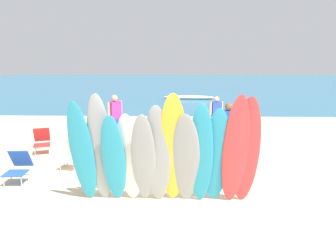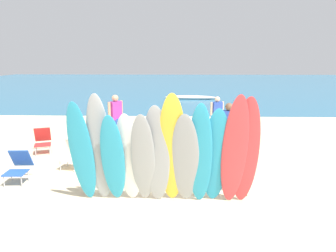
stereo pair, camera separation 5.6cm
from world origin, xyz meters
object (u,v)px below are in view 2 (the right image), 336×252
surfboard_teal_9 (216,157)px  surfboard_red_11 (245,153)px  beach_chair_red (19,165)px  distant_boat (191,97)px  surfboard_grey_4 (143,160)px  beach_chair_blue (73,153)px  beachgoer_near_rack (246,121)px  surfboard_grey_7 (185,160)px  beachgoer_photographing (228,126)px  surfboard_yellow_6 (172,151)px  surfboard_red_10 (234,152)px  surfboard_teal_2 (113,160)px  beach_chair_striped (43,139)px  beachgoer_strolling (116,115)px  surfboard_teal_0 (82,154)px  beachgoer_midbeach (217,113)px  surfboard_rack (166,169)px  surfboard_grey_1 (100,150)px  surfboard_grey_5 (157,156)px  surfboard_teal_8 (200,156)px

surfboard_teal_9 → surfboard_red_11: bearing=-2.2°
beach_chair_red → distant_boat: beach_chair_red is taller
surfboard_grey_4 → beach_chair_blue: bearing=133.9°
beachgoer_near_rack → beach_chair_red: bearing=-115.7°
surfboard_grey_7 → beachgoer_photographing: bearing=72.4°
surfboard_yellow_6 → surfboard_red_10: size_ratio=1.02×
surfboard_teal_2 → beach_chair_striped: bearing=128.9°
beachgoer_strolling → surfboard_teal_0: bearing=-137.1°
surfboard_grey_7 → beach_chair_striped: bearing=147.9°
surfboard_red_10 → beachgoer_midbeach: 6.08m
surfboard_grey_4 → beachgoer_midbeach: 6.45m
surfboard_rack → beachgoer_near_rack: bearing=56.0°
surfboard_grey_7 → beachgoer_strolling: size_ratio=1.21×
surfboard_red_11 → distant_boat: bearing=95.9°
surfboard_red_10 → distant_boat: 16.74m
beach_chair_striped → surfboard_yellow_6: bearing=-60.5°
surfboard_grey_1 → beach_chair_blue: surfboard_grey_1 is taller
beachgoer_midbeach → surfboard_red_10: bearing=-115.3°
surfboard_grey_5 → beach_chair_red: bearing=163.5°
beachgoer_photographing → surfboard_teal_8: bearing=-96.1°
surfboard_teal_0 → beachgoer_photographing: surfboard_teal_0 is taller
surfboard_grey_4 → beachgoer_photographing: bearing=54.0°
surfboard_grey_1 → surfboard_red_10: bearing=-6.3°
surfboard_grey_7 → beachgoer_photographing: 3.52m
beachgoer_photographing → surfboard_grey_1: bearing=-122.0°
beachgoer_strolling → beach_chair_red: size_ratio=2.19×
beachgoer_near_rack → beachgoer_photographing: (-0.82, -1.19, 0.08)m
surfboard_teal_8 → surfboard_yellow_6: bearing=-176.1°
beachgoer_strolling → surfboard_teal_2: bearing=-129.7°
surfboard_grey_4 → distant_boat: surfboard_grey_4 is taller
surfboard_grey_1 → beach_chair_blue: bearing=117.0°
surfboard_red_10 → surfboard_grey_4: bearing=178.2°
surfboard_teal_2 → surfboard_grey_1: bearing=167.7°
surfboard_grey_1 → beachgoer_near_rack: 5.92m
distant_boat → beachgoer_midbeach: bearing=-86.8°
surfboard_grey_4 → surfboard_red_10: surfboard_red_10 is taller
beachgoer_near_rack → beach_chair_striped: (-6.81, -0.84, -0.49)m
surfboard_grey_5 → beachgoer_near_rack: bearing=59.4°
surfboard_teal_0 → surfboard_grey_5: surfboard_teal_0 is taller
surfboard_red_10 → beachgoer_strolling: bearing=123.3°
beachgoer_near_rack → distant_boat: (-1.40, 12.25, -0.77)m
beachgoer_strolling → beachgoer_photographing: 4.16m
surfboard_teal_9 → surfboard_teal_8: bearing=-166.7°
surfboard_yellow_6 → beachgoer_strolling: size_ratio=1.44×
surfboard_red_11 → surfboard_grey_4: bearing=-174.7°
beach_chair_blue → beach_chair_red: bearing=-124.5°
surfboard_grey_5 → surfboard_teal_2: bearing=-177.0°
beachgoer_near_rack → beach_chair_striped: size_ratio=1.88×
surfboard_grey_1 → distant_boat: surfboard_grey_1 is taller
distant_boat → beach_chair_striped: bearing=-112.4°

